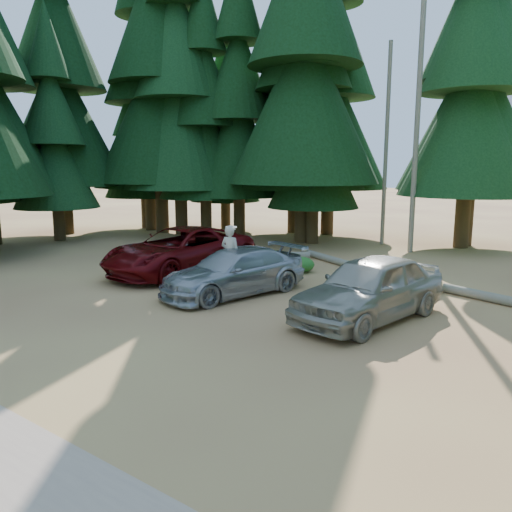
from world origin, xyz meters
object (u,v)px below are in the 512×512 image
Objects in this scene: red_pickup at (180,251)px; silver_minivan_right at (370,288)px; log_left at (258,255)px; log_mid at (327,258)px; frisbee_player at (231,254)px; silver_minivan_center at (234,272)px.

red_pickup reaches higher than silver_minivan_right.
red_pickup is 1.38× the size of log_left.
silver_minivan_right is at bearing -26.45° from log_mid.
red_pickup is at bearing -178.28° from silver_minivan_right.
silver_minivan_right is at bearing 173.39° from frisbee_player.
frisbee_player is (-4.86, 0.21, 0.37)m from silver_minivan_right.
log_mid is (-0.15, 6.56, -0.58)m from silver_minivan_center.
silver_minivan_center is 0.99× the size of silver_minivan_right.
frisbee_player reaches higher than silver_minivan_center.
red_pickup reaches higher than silver_minivan_center.
log_left is at bearing 82.60° from red_pickup.
frisbee_player is (-0.32, 0.23, 0.50)m from silver_minivan_center.
silver_minivan_center is at bearing -169.13° from silver_minivan_right.
frisbee_player reaches higher than log_left.
frisbee_player is at bearing -171.82° from silver_minivan_right.
log_mid is at bearing 58.78° from red_pickup.
silver_minivan_right reaches higher than silver_minivan_center.
log_left is at bearing -67.49° from frisbee_player.
silver_minivan_center is 1.10× the size of log_left.
silver_minivan_right is 4.87m from frisbee_player.
log_mid is at bearing -8.86° from log_left.
log_left reaches higher than log_mid.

